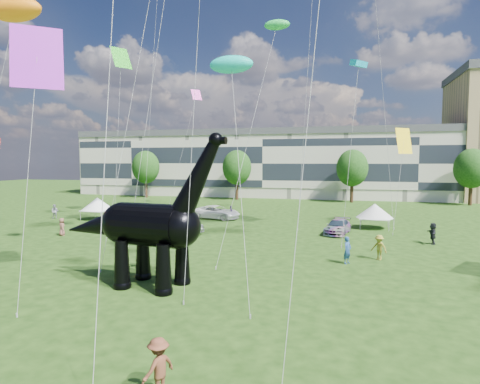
# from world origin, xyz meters

# --- Properties ---
(ground) EXTENTS (220.00, 220.00, 0.00)m
(ground) POSITION_xyz_m (0.00, 0.00, 0.00)
(ground) COLOR #16330C
(ground) RESTS_ON ground
(terrace_row) EXTENTS (78.00, 11.00, 12.00)m
(terrace_row) POSITION_xyz_m (-8.00, 62.00, 6.00)
(terrace_row) COLOR beige
(terrace_row) RESTS_ON ground
(tree_far_left) EXTENTS (5.20, 5.20, 9.44)m
(tree_far_left) POSITION_xyz_m (-30.00, 53.00, 6.29)
(tree_far_left) COLOR #382314
(tree_far_left) RESTS_ON ground
(tree_mid_left) EXTENTS (5.20, 5.20, 9.44)m
(tree_mid_left) POSITION_xyz_m (-12.00, 53.00, 6.29)
(tree_mid_left) COLOR #382314
(tree_mid_left) RESTS_ON ground
(tree_mid_right) EXTENTS (5.20, 5.20, 9.44)m
(tree_mid_right) POSITION_xyz_m (8.00, 53.00, 6.29)
(tree_mid_right) COLOR #382314
(tree_mid_right) RESTS_ON ground
(tree_far_right) EXTENTS (5.20, 5.20, 9.44)m
(tree_far_right) POSITION_xyz_m (26.00, 53.00, 6.29)
(tree_far_right) COLOR #382314
(tree_far_right) RESTS_ON ground
(dinosaur_sculpture) EXTENTS (10.76, 3.40, 8.76)m
(dinosaur_sculpture) POSITION_xyz_m (-4.29, 3.40, 3.31)
(dinosaur_sculpture) COLOR black
(dinosaur_sculpture) RESTS_ON ground
(car_silver) EXTENTS (3.80, 5.28, 1.67)m
(car_silver) POSITION_xyz_m (-12.16, 26.84, 0.83)
(car_silver) COLOR silver
(car_silver) RESTS_ON ground
(car_grey) EXTENTS (5.08, 2.88, 1.58)m
(car_grey) POSITION_xyz_m (-8.76, 18.80, 0.79)
(car_grey) COLOR slate
(car_grey) RESTS_ON ground
(car_white) EXTENTS (6.22, 3.69, 1.62)m
(car_white) POSITION_xyz_m (-8.25, 28.95, 0.81)
(car_white) COLOR white
(car_white) RESTS_ON ground
(car_dark) EXTENTS (2.83, 5.04, 1.38)m
(car_dark) POSITION_xyz_m (6.04, 22.38, 0.69)
(car_dark) COLOR #595960
(car_dark) RESTS_ON ground
(gazebo_near) EXTENTS (3.98, 3.98, 2.59)m
(gazebo_near) POSITION_xyz_m (9.69, 26.53, 1.82)
(gazebo_near) COLOR silver
(gazebo_near) RESTS_ON ground
(gazebo_left) EXTENTS (3.88, 3.88, 2.62)m
(gazebo_left) POSITION_xyz_m (-21.95, 25.20, 1.84)
(gazebo_left) COLOR white
(gazebo_left) RESTS_ON ground
(visitors) EXTENTS (53.99, 45.12, 1.86)m
(visitors) POSITION_xyz_m (-0.37, 14.77, 0.87)
(visitors) COLOR gray
(visitors) RESTS_ON ground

